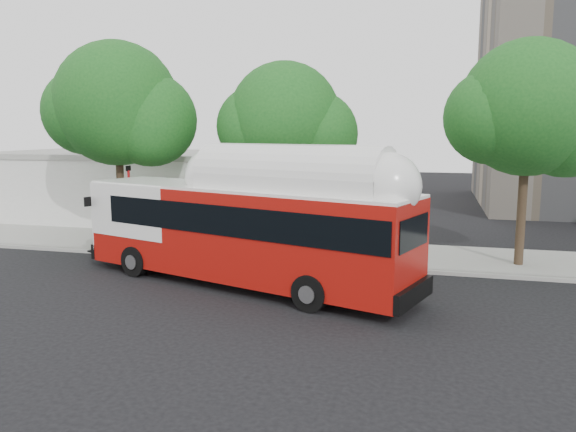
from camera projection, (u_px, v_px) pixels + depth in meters
ground at (268, 291)px, 19.77m from camera, size 120.00×120.00×0.00m
sidewalk at (308, 251)px, 25.98m from camera, size 60.00×5.00×0.15m
curb_strip at (295, 264)px, 23.49m from camera, size 60.00×0.30×0.15m
red_curb_segment at (228, 259)px, 24.24m from camera, size 10.00×0.32×0.16m
street_tree_left at (127, 109)px, 26.21m from camera, size 6.67×5.80×9.74m
street_tree_mid at (294, 123)px, 24.83m from camera, size 5.75×5.00×8.62m
street_tree_right at (539, 113)px, 22.09m from camera, size 6.21×5.40×9.18m
low_commercial_bldg at (123, 184)px, 36.32m from camera, size 16.20×10.20×4.25m
transit_bus at (243, 233)px, 20.21m from camera, size 14.00×6.77×4.13m
signal_pole at (130, 209)px, 25.54m from camera, size 0.11×0.38×4.03m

